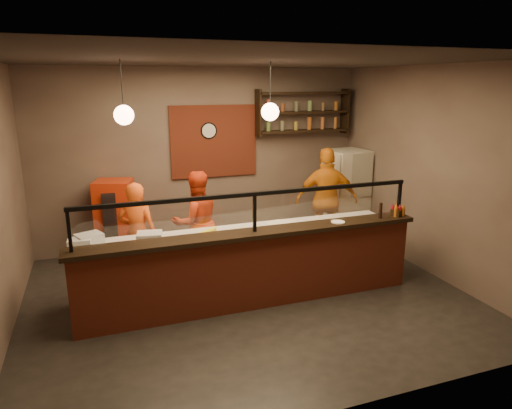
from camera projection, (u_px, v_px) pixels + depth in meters
name	position (u px, v px, depth m)	size (l,w,h in m)	color
floor	(248.00, 296.00, 6.47)	(6.00, 6.00, 0.00)	black
ceiling	(246.00, 60.00, 5.65)	(6.00, 6.00, 0.00)	#332C27
wall_back	(203.00, 158.00, 8.33)	(6.00, 6.00, 0.00)	#6E5E51
wall_right	(431.00, 172.00, 7.03)	(5.00, 5.00, 0.00)	#6E5E51
wall_front	(343.00, 248.00, 3.78)	(6.00, 6.00, 0.00)	#6E5E51
brick_patch	(214.00, 141.00, 8.29)	(1.60, 0.04, 1.30)	#973821
service_counter	(255.00, 271.00, 6.07)	(4.60, 0.25, 1.00)	#973821
counter_ledge	(255.00, 233.00, 5.93)	(4.70, 0.37, 0.06)	black
worktop_cabinet	(243.00, 263.00, 6.54)	(4.60, 0.75, 0.85)	gray
worktop	(243.00, 233.00, 6.43)	(4.60, 0.75, 0.05)	white
sneeze_guard	(255.00, 208.00, 5.84)	(4.50, 0.05, 0.52)	white
wall_shelving	(303.00, 112.00, 8.58)	(1.84, 0.28, 0.85)	black
wall_clock	(209.00, 131.00, 8.20)	(0.30, 0.30, 0.04)	black
pendant_left	(124.00, 115.00, 5.51)	(0.24, 0.24, 0.77)	black
pendant_right	(270.00, 112.00, 6.13)	(0.24, 0.24, 0.77)	black
cook_left	(138.00, 234.00, 6.70)	(0.57, 0.37, 1.56)	#EC5316
cook_mid	(197.00, 222.00, 7.16)	(0.79, 0.62, 1.63)	red
cook_right	(327.00, 200.00, 8.04)	(1.09, 0.45, 1.85)	orange
fridge	(345.00, 195.00, 8.75)	(0.71, 0.67, 1.71)	beige
red_cooler	(116.00, 220.00, 7.72)	(0.59, 0.54, 1.37)	red
pizza_dough	(283.00, 224.00, 6.75)	(0.45, 0.45, 0.01)	white
prep_tub_a	(80.00, 244.00, 5.73)	(0.27, 0.22, 0.14)	silver
prep_tub_b	(89.00, 240.00, 5.86)	(0.31, 0.25, 0.16)	silver
prep_tub_c	(150.00, 238.00, 5.89)	(0.32, 0.25, 0.16)	silver
rolling_pin	(207.00, 232.00, 6.32)	(0.06, 0.06, 0.36)	yellow
condiment_caddy	(398.00, 212.00, 6.62)	(0.18, 0.14, 0.10)	black
pepper_mill	(380.00, 211.00, 6.48)	(0.05, 0.05, 0.22)	black
small_plate	(338.00, 222.00, 6.30)	(0.19, 0.19, 0.01)	white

